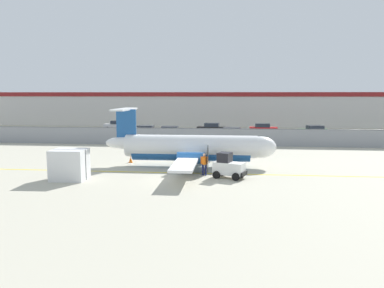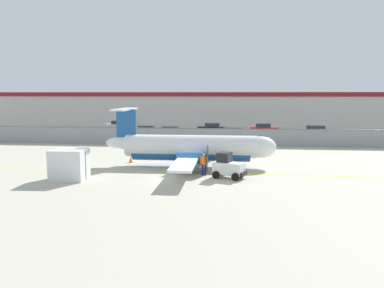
{
  "view_description": "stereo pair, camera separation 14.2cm",
  "coord_description": "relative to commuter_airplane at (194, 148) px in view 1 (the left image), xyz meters",
  "views": [
    {
      "loc": [
        3.48,
        -26.54,
        6.14
      ],
      "look_at": [
        0.25,
        5.76,
        1.8
      ],
      "focal_mm": 35.0,
      "sensor_mm": 36.0,
      "label": 1
    },
    {
      "loc": [
        3.62,
        -26.53,
        6.14
      ],
      "look_at": [
        0.25,
        5.76,
        1.8
      ],
      "focal_mm": 35.0,
      "sensor_mm": 36.0,
      "label": 2
    }
  ],
  "objects": [
    {
      "name": "parked_car_3",
      "position": [
        0.17,
        26.69,
        -0.71
      ],
      "size": [
        4.32,
        2.26,
        1.58
      ],
      "rotation": [
        0.0,
        0.0,
        3.06
      ],
      "color": "black",
      "rests_on": "parking_lot_strip"
    },
    {
      "name": "baggage_tug",
      "position": [
        2.95,
        -4.16,
        -0.75
      ],
      "size": [
        2.57,
        2.04,
        1.88
      ],
      "rotation": [
        0.0,
        0.0,
        -0.37
      ],
      "color": "silver",
      "rests_on": "ground"
    },
    {
      "name": "parked_car_2",
      "position": [
        -5.41,
        20.11,
        -0.71
      ],
      "size": [
        4.23,
        2.05,
        1.58
      ],
      "rotation": [
        0.0,
        0.0,
        3.16
      ],
      "color": "navy",
      "rests_on": "parking_lot_strip"
    },
    {
      "name": "traffic_cone_near_right",
      "position": [
        -5.87,
        1.28,
        -1.29
      ],
      "size": [
        0.36,
        0.36,
        0.64
      ],
      "color": "orange",
      "rests_on": "ground"
    },
    {
      "name": "parked_car_1",
      "position": [
        -9.05,
        20.97,
        -0.71
      ],
      "size": [
        4.22,
        2.04,
        1.58
      ],
      "rotation": [
        0.0,
        0.0,
        3.15
      ],
      "color": "#B28C19",
      "rests_on": "parking_lot_strip"
    },
    {
      "name": "parked_car_5",
      "position": [
        8.14,
        26.54,
        -0.71
      ],
      "size": [
        4.28,
        2.16,
        1.58
      ],
      "rotation": [
        0.0,
        0.0,
        -0.05
      ],
      "color": "red",
      "rests_on": "parking_lot_strip"
    },
    {
      "name": "perimeter_fence",
      "position": [
        -0.51,
        13.24,
        -0.49
      ],
      "size": [
        98.0,
        0.1,
        2.1
      ],
      "color": "gray",
      "rests_on": "ground"
    },
    {
      "name": "parked_car_6",
      "position": [
        15.12,
        23.69,
        -0.71
      ],
      "size": [
        4.39,
        2.44,
        1.58
      ],
      "rotation": [
        0.0,
        0.0,
        3.28
      ],
      "color": "#19662D",
      "rests_on": "parking_lot_strip"
    },
    {
      "name": "commuter_airplane",
      "position": [
        0.0,
        0.0,
        0.0
      ],
      "size": [
        14.59,
        16.0,
        4.92
      ],
      "rotation": [
        0.0,
        0.0,
        -0.0
      ],
      "color": "white",
      "rests_on": "ground"
    },
    {
      "name": "background_building",
      "position": [
        -0.51,
        43.22,
        1.66
      ],
      "size": [
        91.0,
        8.1,
        6.5
      ],
      "color": "beige",
      "rests_on": "ground"
    },
    {
      "name": "parking_lot_strip",
      "position": [
        -0.51,
        24.74,
        -1.54
      ],
      "size": [
        98.0,
        17.0,
        0.12
      ],
      "color": "#38383A",
      "rests_on": "ground"
    },
    {
      "name": "ground_crew_worker",
      "position": [
        1.12,
        -3.46,
        -0.65
      ],
      "size": [
        0.55,
        0.37,
        1.7
      ],
      "rotation": [
        0.0,
        0.0,
        4.79
      ],
      "color": "#191E4C",
      "rests_on": "ground"
    },
    {
      "name": "parked_car_0",
      "position": [
        -15.92,
        30.17,
        -0.71
      ],
      "size": [
        4.35,
        2.33,
        1.58
      ],
      "rotation": [
        0.0,
        0.0,
        3.24
      ],
      "color": "silver",
      "rests_on": "parking_lot_strip"
    },
    {
      "name": "cargo_container",
      "position": [
        -8.46,
        -5.83,
        -0.5
      ],
      "size": [
        2.45,
        2.06,
        2.2
      ],
      "rotation": [
        0.0,
        0.0,
        0.02
      ],
      "color": "silver",
      "rests_on": "ground"
    },
    {
      "name": "parked_car_4",
      "position": [
        3.42,
        19.07,
        -0.71
      ],
      "size": [
        4.38,
        2.4,
        1.58
      ],
      "rotation": [
        0.0,
        0.0,
        -0.12
      ],
      "color": "gray",
      "rests_on": "parking_lot_strip"
    },
    {
      "name": "traffic_cone_near_left",
      "position": [
        3.88,
        -3.03,
        -1.29
      ],
      "size": [
        0.36,
        0.36,
        0.64
      ],
      "color": "orange",
      "rests_on": "ground"
    },
    {
      "name": "ground_plane",
      "position": [
        -0.51,
        -2.76,
        -1.6
      ],
      "size": [
        140.0,
        140.0,
        0.01
      ],
      "color": "#B2AD99"
    }
  ]
}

